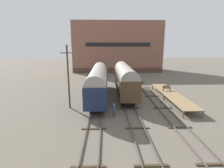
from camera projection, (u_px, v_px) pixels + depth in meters
name	position (u px, v px, depth m)	size (l,w,h in m)	color
ground_plane	(127.00, 102.00, 27.53)	(200.00, 200.00, 0.00)	#60594C
track_left	(98.00, 101.00, 27.36)	(2.60, 60.00, 0.26)	#4C4742
track_middle	(127.00, 101.00, 27.50)	(2.60, 60.00, 0.26)	#4C4742
track_right	(157.00, 101.00, 27.64)	(2.60, 60.00, 0.26)	#4C4742
train_car_navy	(98.00, 81.00, 29.01)	(2.95, 17.64, 5.26)	black
train_car_brown	(125.00, 78.00, 31.00)	(2.95, 15.63, 5.36)	black
station_platform	(172.00, 94.00, 28.46)	(2.75, 15.04, 0.99)	#8C704C
bench	(167.00, 88.00, 30.50)	(1.40, 0.40, 0.91)	brown
person_worker	(114.00, 109.00, 21.53)	(0.32, 0.32, 1.78)	#282833
utility_pole	(68.00, 76.00, 24.03)	(1.80, 0.24, 8.81)	#473828
warehouse_building	(117.00, 47.00, 60.53)	(29.18, 11.50, 16.35)	#4F342A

